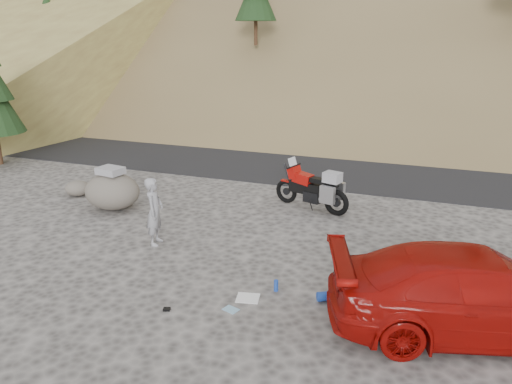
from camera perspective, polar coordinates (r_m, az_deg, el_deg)
ground at (r=11.73m, az=-5.00°, el=-6.88°), size 140.00×140.00×0.00m
road at (r=19.79m, az=5.95°, el=3.56°), size 120.00×7.00×0.05m
motorcycle at (r=14.27m, az=6.70°, el=0.33°), size 2.35×1.12×1.44m
man at (r=12.39m, az=-11.27°, el=-5.77°), size 0.52×0.67×1.65m
red_car at (r=9.68m, az=23.47°, el=-14.27°), size 5.37×3.41×1.45m
boulder at (r=14.85m, az=-16.10°, el=0.12°), size 1.99×1.86×1.22m
small_rock at (r=16.47m, az=-19.71°, el=0.41°), size 0.94×0.89×0.47m
gear_white_cloth at (r=9.84m, az=-0.94°, el=-12.01°), size 0.51×0.47×0.01m
gear_blue_mat at (r=9.83m, az=8.35°, el=-11.67°), size 0.49×0.39×0.18m
gear_bottle at (r=10.04m, az=2.31°, el=-10.64°), size 0.11×0.11×0.24m
gear_glove_b at (r=9.60m, az=-10.16°, el=-13.04°), size 0.15×0.13×0.04m
gear_blue_cloth at (r=9.49m, az=-2.89°, el=-13.26°), size 0.33×0.28×0.01m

